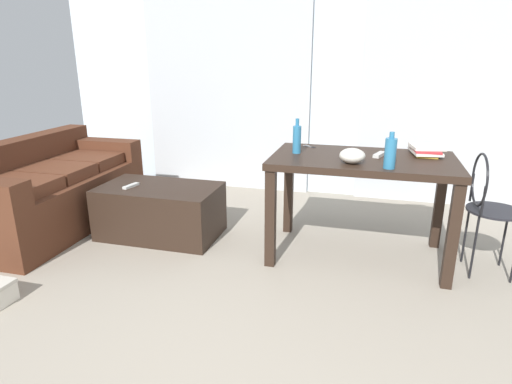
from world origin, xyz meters
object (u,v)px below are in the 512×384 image
Objects in this scene: bowl at (352,156)px; book_stack at (426,150)px; craft_table at (362,172)px; bottle_near at (390,153)px; wire_chair at (487,200)px; coffee_table at (160,211)px; tv_remote_primary at (131,186)px; bottle_far at (297,139)px; scissors at (311,147)px; couch at (50,191)px; tv_remote_on_table at (379,155)px.

bowl reaches higher than book_stack.
bottle_near reaches higher than craft_table.
coffee_table is at bearing -179.92° from wire_chair.
coffee_table is 2.48m from wire_chair.
bowl reaches higher than tv_remote_primary.
scissors is at bearing 74.08° from bottle_far.
coffee_table is 1.32m from bottle_far.
bottle_near reaches higher than wire_chair.
couch is 2.03× the size of wire_chair.
bottle_near is 2.19× the size of scissors.
book_stack is (3.10, 0.29, 0.49)m from couch.
bottle_near is at bearing -159.71° from wire_chair.
craft_table is 7.50× the size of bowl.
wire_chair is 1.37m from bottle_far.
scissors is at bearing 8.86° from couch.
bowl is at bearing -169.56° from wire_chair.
bottle_near is 1.49× the size of tv_remote_primary.
bowl is at bearing -52.88° from scissors.
bottle_near is (2.84, -0.19, 0.55)m from couch.
bottle_near is (-0.67, -0.25, 0.34)m from wire_chair.
bowl is (-0.24, 0.08, -0.05)m from bottle_near.
craft_table is at bearing 71.18° from bowl.
bottle_near is (0.17, -0.28, 0.21)m from craft_table.
bowl is 1.05× the size of tv_remote_on_table.
couch is at bearing -169.73° from tv_remote_primary.
book_stack reaches higher than couch.
couch is 16.01× the size of scissors.
wire_chair is at bearing 10.44° from bowl.
scissors is at bearing 26.00° from tv_remote_primary.
tv_remote_primary is (-0.21, -0.07, 0.23)m from coffee_table.
bottle_far is at bearing 178.69° from craft_table.
tv_remote_on_table reaches higher than scissors.
couch is 10.00× the size of bowl.
bowl is at bearing -6.01° from coffee_table.
couch is 2.32m from scissors.
tv_remote_on_table is 1.03× the size of tv_remote_primary.
book_stack is at bearing 38.45° from bowl.
bottle_near is at bearing -23.89° from bottle_far.
bowl is (0.42, -0.21, -0.06)m from bottle_far.
wire_chair is 7.90× the size of scissors.
tv_remote_on_table is at bearing -157.67° from book_stack.
scissors is (-0.85, 0.06, -0.03)m from book_stack.
couch is 1.05m from coffee_table.
bottle_far reaches higher than bowl.
craft_table is (1.62, 0.04, 0.44)m from coffee_table.
couch is at bearing -176.95° from coffee_table.
scissors reaches higher than couch.
couch is 5.59× the size of book_stack.
bottle_far reaches higher than tv_remote_on_table.
book_stack reaches higher than scissors.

